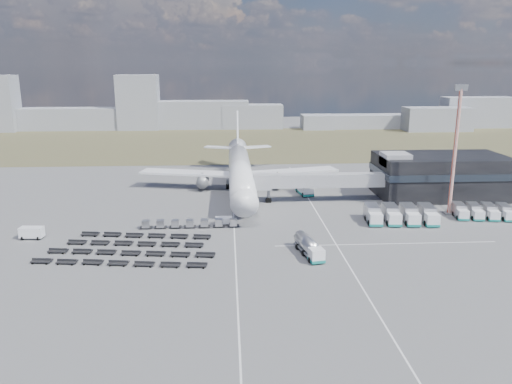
{
  "coord_description": "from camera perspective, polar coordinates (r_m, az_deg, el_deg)",
  "views": [
    {
      "loc": [
        -3.0,
        -90.29,
        31.25
      ],
      "look_at": [
        3.0,
        14.82,
        4.0
      ],
      "focal_mm": 35.0,
      "sensor_mm": 36.0,
      "label": 1
    }
  ],
  "objects": [
    {
      "name": "utility_van",
      "position": [
        100.39,
        -24.25,
        -4.29
      ],
      "size": [
        4.28,
        2.18,
        2.23
      ],
      "primitive_type": "cube",
      "rotation": [
        0.0,
        0.0,
        -0.07
      ],
      "color": "white",
      "rests_on": "ground"
    },
    {
      "name": "terminal",
      "position": [
        127.7,
        20.25,
        1.86
      ],
      "size": [
        30.4,
        16.4,
        11.0
      ],
      "color": "black",
      "rests_on": "ground"
    },
    {
      "name": "service_trucks_near",
      "position": [
        104.82,
        16.19,
        -2.48
      ],
      "size": [
        14.26,
        8.66,
        3.04
      ],
      "rotation": [
        0.0,
        0.0,
        -0.08
      ],
      "color": "white",
      "rests_on": "ground"
    },
    {
      "name": "catering_truck",
      "position": [
        122.83,
        5.58,
        0.47
      ],
      "size": [
        3.8,
        7.11,
        3.1
      ],
      "rotation": [
        0.0,
        0.0,
        0.16
      ],
      "color": "white",
      "rests_on": "ground"
    },
    {
      "name": "lane_markings",
      "position": [
        99.21,
        4.31,
        -3.89
      ],
      "size": [
        47.12,
        110.0,
        0.01
      ],
      "color": "silver",
      "rests_on": "ground"
    },
    {
      "name": "baggage_dollies",
      "position": [
        88.97,
        -14.12,
        -6.25
      ],
      "size": [
        30.1,
        18.18,
        0.76
      ],
      "rotation": [
        0.0,
        0.0,
        -0.12
      ],
      "color": "black",
      "rests_on": "ground"
    },
    {
      "name": "jet_bridge",
      "position": [
        115.33,
        6.26,
        1.3
      ],
      "size": [
        30.3,
        3.8,
        7.05
      ],
      "color": "#939399",
      "rests_on": "ground"
    },
    {
      "name": "airliner",
      "position": [
        125.42,
        -1.83,
        2.56
      ],
      "size": [
        51.59,
        64.53,
        17.62
      ],
      "color": "white",
      "rests_on": "ground"
    },
    {
      "name": "ground",
      "position": [
        95.59,
        -1.29,
        -4.57
      ],
      "size": [
        420.0,
        420.0,
        0.0
      ],
      "primitive_type": "plane",
      "color": "#565659",
      "rests_on": "ground"
    },
    {
      "name": "pushback_tug",
      "position": [
        99.77,
        -3.69,
        -3.32
      ],
      "size": [
        3.38,
        1.93,
        1.51
      ],
      "primitive_type": "cube",
      "rotation": [
        0.0,
        0.0,
        0.01
      ],
      "color": "white",
      "rests_on": "ground"
    },
    {
      "name": "grass_strip",
      "position": [
        202.74,
        -2.39,
        5.63
      ],
      "size": [
        420.0,
        90.0,
        0.01
      ],
      "primitive_type": "cube",
      "color": "#4A462C",
      "rests_on": "ground"
    },
    {
      "name": "skyline",
      "position": [
        246.6,
        -7.23,
        8.99
      ],
      "size": [
        286.09,
        27.22,
        26.0
      ],
      "color": "gray",
      "rests_on": "ground"
    },
    {
      "name": "uld_row",
      "position": [
        98.42,
        -7.57,
        -3.58
      ],
      "size": [
        19.29,
        1.45,
        1.5
      ],
      "rotation": [
        0.0,
        0.0,
        0.0
      ],
      "color": "black",
      "rests_on": "ground"
    },
    {
      "name": "service_trucks_far",
      "position": [
        113.86,
        24.46,
        -2.05
      ],
      "size": [
        12.05,
        7.79,
        2.5
      ],
      "rotation": [
        0.0,
        0.0,
        -0.15
      ],
      "color": "white",
      "rests_on": "ground"
    },
    {
      "name": "fuel_tanker",
      "position": [
        84.35,
        6.08,
        -6.24
      ],
      "size": [
        4.06,
        9.41,
        2.95
      ],
      "rotation": [
        0.0,
        0.0,
        0.2
      ],
      "color": "white",
      "rests_on": "ground"
    },
    {
      "name": "floodlight_mast",
      "position": [
        111.53,
        21.78,
        4.37
      ],
      "size": [
        2.59,
        2.1,
        27.13
      ],
      "rotation": [
        0.0,
        0.0,
        -0.21
      ],
      "color": "red",
      "rests_on": "ground"
    }
  ]
}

